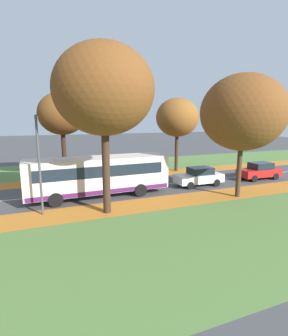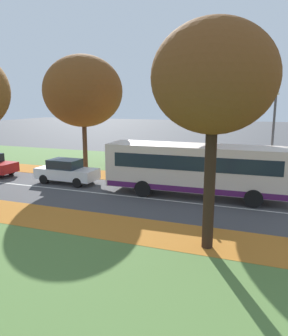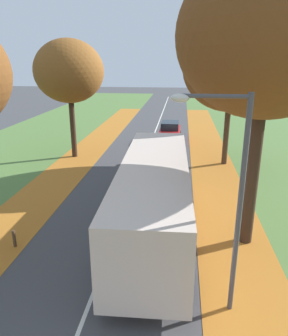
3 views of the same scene
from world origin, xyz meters
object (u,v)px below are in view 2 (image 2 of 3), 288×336
at_px(streetlamp_right, 273,131).
at_px(tree_left_near, 214,79).
at_px(tree_right_mid, 83,91).
at_px(bus, 197,167).
at_px(tree_right_near, 215,70).
at_px(bollard_fourth, 211,223).
at_px(car_white_lead, 66,171).

bearing_deg(streetlamp_right, tree_left_near, 166.05).
bearing_deg(tree_right_mid, bus, -112.02).
xyz_separation_m(tree_right_near, bus, (-3.57, 0.26, -5.68)).
distance_m(bollard_fourth, bus, 5.52).
bearing_deg(tree_right_mid, streetlamp_right, -97.26).
relative_size(tree_right_near, streetlamp_right, 1.67).
relative_size(tree_right_near, car_white_lead, 2.38).
height_order(tree_right_near, streetlamp_right, tree_right_near).
bearing_deg(bollard_fourth, tree_right_near, 9.21).
bearing_deg(bus, tree_left_near, -165.01).
height_order(bollard_fourth, bus, bus).
bearing_deg(tree_right_near, tree_left_near, -171.50).
xyz_separation_m(bus, car_white_lead, (-0.01, 8.84, -0.89)).
bearing_deg(tree_right_near, car_white_lead, 111.47).
bearing_deg(bus, tree_right_near, -4.19).
bearing_deg(bollard_fourth, bus, 18.13).
bearing_deg(bus, car_white_lead, 90.05).
bearing_deg(bus, tree_right_mid, 67.98).
distance_m(tree_right_near, tree_right_mid, 9.99).
distance_m(tree_right_near, bollard_fourth, 11.25).
bearing_deg(tree_left_near, streetlamp_right, -13.95).
bearing_deg(streetlamp_right, bollard_fourth, 162.09).
bearing_deg(car_white_lead, tree_right_mid, 11.82).
bearing_deg(car_white_lead, streetlamp_right, -80.40).
bearing_deg(tree_right_mid, tree_right_near, -91.92).
distance_m(bollard_fourth, streetlamp_right, 8.34).
xyz_separation_m(bollard_fourth, bus, (5.09, 1.67, 1.36)).
height_order(tree_left_near, tree_right_mid, tree_right_mid).
height_order(tree_right_near, car_white_lead, tree_right_near).
xyz_separation_m(streetlamp_right, car_white_lead, (-2.17, 12.85, -2.92)).
bearing_deg(tree_left_near, bus, 14.99).
distance_m(bollard_fourth, car_white_lead, 11.68).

